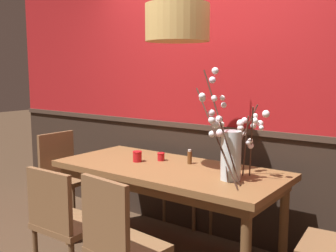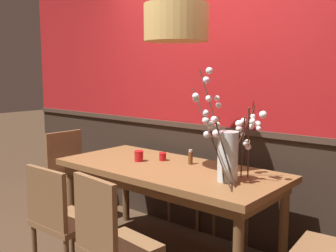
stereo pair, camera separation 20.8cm
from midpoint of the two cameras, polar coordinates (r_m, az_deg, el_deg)
The scene contains 12 objects.
back_wall at distance 3.68m, azimuth 8.29°, elevation 4.67°, with size 5.48×0.14×2.70m.
dining_table at distance 3.26m, azimuth 1.85°, elevation -7.40°, with size 1.91×0.86×0.78m.
chair_far_side_left at distance 4.13m, azimuth 6.08°, elevation -6.57°, with size 0.46×0.46×0.91m.
chair_near_side_left at distance 2.97m, azimuth -13.33°, elevation -12.77°, with size 0.45×0.41×0.89m.
chair_far_side_right at distance 3.87m, azimuth 12.58°, elevation -7.58°, with size 0.41×0.40×0.96m.
chair_head_west_end at distance 4.25m, azimuth -12.47°, elevation -6.32°, with size 0.44×0.46×0.92m.
chair_near_side_right at distance 2.53m, azimuth -5.93°, elevation -16.16°, with size 0.45×0.44×0.93m.
vase_with_blossoms at distance 2.81m, azimuth 10.79°, elevation -3.54°, with size 0.44×0.58×0.80m.
candle_holder_nearer_center at distance 3.44m, azimuth 0.96°, elevation -4.44°, with size 0.07×0.07×0.07m.
candle_holder_nearer_edge at distance 3.41m, azimuth -2.50°, elevation -4.37°, with size 0.08×0.08×0.09m.
condiment_bottle at distance 3.32m, azimuth 5.08°, elevation -4.56°, with size 0.04×0.04×0.12m.
pendant_lamp at distance 3.02m, azimuth 3.24°, elevation 14.69°, with size 0.48×0.48×0.93m.
Camera 2 is at (2.03, -2.40, 1.55)m, focal length 42.08 mm.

